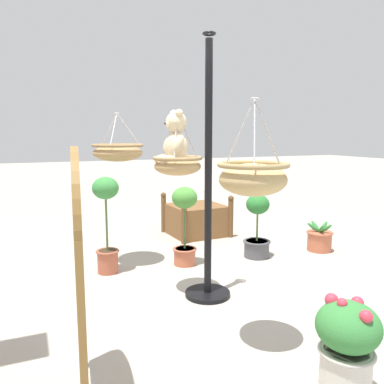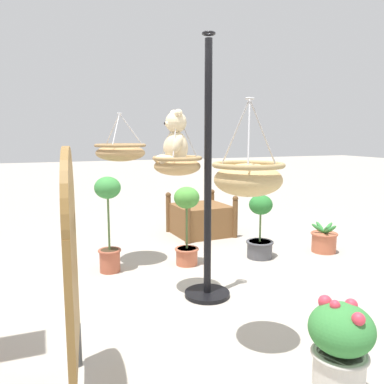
% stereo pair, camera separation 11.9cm
% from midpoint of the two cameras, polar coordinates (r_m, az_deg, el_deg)
% --- Properties ---
extents(ground_plane, '(40.00, 40.00, 0.00)m').
position_cam_midpoint_polar(ground_plane, '(4.11, 2.19, -13.90)').
color(ground_plane, '#A8A093').
extents(display_pole_central, '(0.44, 0.44, 2.46)m').
position_cam_midpoint_polar(display_pole_central, '(3.70, 3.23, -3.99)').
color(display_pole_central, black).
rests_on(display_pole_central, ground).
extents(hanging_basket_with_teddy, '(0.47, 0.47, 0.59)m').
position_cam_midpoint_polar(hanging_basket_with_teddy, '(3.66, -1.25, 4.06)').
color(hanging_basket_with_teddy, tan).
extents(teddy_bear, '(0.35, 0.31, 0.51)m').
position_cam_midpoint_polar(teddy_bear, '(3.65, -1.61, 7.48)').
color(teddy_bear, beige).
extents(hanging_basket_left_high, '(0.49, 0.49, 0.66)m').
position_cam_midpoint_polar(hanging_basket_left_high, '(2.68, 9.50, 2.12)').
color(hanging_basket_left_high, tan).
extents(hanging_basket_right_low, '(0.60, 0.60, 0.56)m').
position_cam_midpoint_polar(hanging_basket_right_low, '(4.64, -9.73, 5.86)').
color(hanging_basket_right_low, '#A37F51').
extents(wooden_planter_box, '(0.90, 0.93, 0.65)m').
position_cam_midpoint_polar(wooden_planter_box, '(6.10, 1.86, -3.90)').
color(wooden_planter_box, brown).
rests_on(wooden_planter_box, ground).
extents(potted_plant_fern_front, '(0.38, 0.38, 0.62)m').
position_cam_midpoint_polar(potted_plant_fern_front, '(2.62, 22.23, -20.25)').
color(potted_plant_fern_front, beige).
rests_on(potted_plant_fern_front, ground).
extents(potted_plant_flowering_red, '(0.30, 0.30, 0.95)m').
position_cam_midpoint_polar(potted_plant_flowering_red, '(4.65, -0.04, -4.45)').
color(potted_plant_flowering_red, '#BC6042').
rests_on(potted_plant_flowering_red, ground).
extents(potted_plant_small_succulent, '(0.29, 0.29, 1.10)m').
position_cam_midpoint_polar(potted_plant_small_succulent, '(4.48, -11.40, -4.02)').
color(potted_plant_small_succulent, '#AD563D').
rests_on(potted_plant_small_succulent, ground).
extents(potted_plant_conical_shrub, '(0.35, 0.35, 0.81)m').
position_cam_midpoint_polar(potted_plant_conical_shrub, '(5.02, 10.65, -5.33)').
color(potted_plant_conical_shrub, '#4C4C51').
rests_on(potted_plant_conical_shrub, ground).
extents(potted_plant_trailing_ivy, '(0.35, 0.36, 0.40)m').
position_cam_midpoint_polar(potted_plant_trailing_ivy, '(5.54, 19.40, -6.65)').
color(potted_plant_trailing_ivy, '#BC6042').
rests_on(potted_plant_trailing_ivy, ground).
extents(display_sign_board, '(0.75, 0.12, 1.50)m').
position_cam_midpoint_polar(display_sign_board, '(2.31, -15.93, -9.07)').
color(display_sign_board, olive).
rests_on(display_sign_board, ground).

